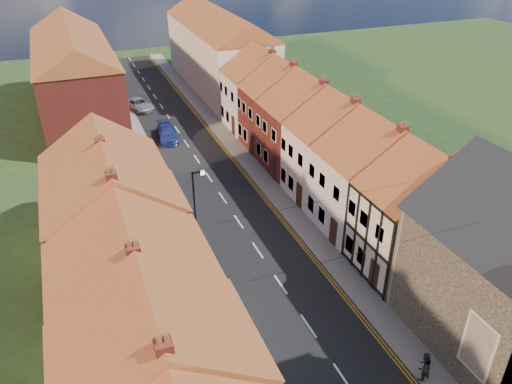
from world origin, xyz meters
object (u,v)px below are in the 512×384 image
Objects in this scene: car_far at (167,133)px; car_distant at (139,104)px; lamppost at (196,205)px; pedestrian_right at (424,366)px.

car_far is 1.01× the size of car_distant.
lamppost is 20.19m from car_far.
lamppost is at bearing -91.72° from car_far.
pedestrian_right is (5.25, -35.43, 0.29)m from car_far.
car_distant is at bearing 101.30° from car_far.
lamppost is 3.47× the size of pedestrian_right.
car_far is 35.82m from pedestrian_right.
lamppost is 1.25× the size of car_far.
lamppost reaches higher than car_far.
car_far is at bearing -100.10° from car_distant.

